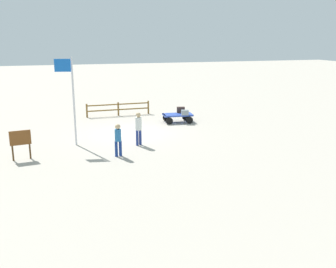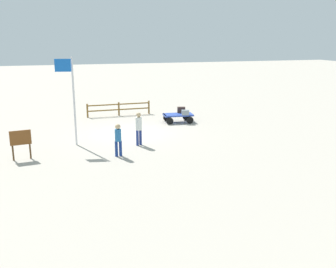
{
  "view_description": "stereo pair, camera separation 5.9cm",
  "coord_description": "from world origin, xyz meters",
  "px_view_note": "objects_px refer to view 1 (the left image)",
  "views": [
    {
      "loc": [
        4.44,
        21.97,
        5.55
      ],
      "look_at": [
        -0.48,
        6.0,
        1.33
      ],
      "focal_mm": 41.32,
      "sensor_mm": 36.0,
      "label": 1
    },
    {
      "loc": [
        4.39,
        21.98,
        5.55
      ],
      "look_at": [
        -0.48,
        6.0,
        1.33
      ],
      "focal_mm": 41.32,
      "sensor_mm": 36.0,
      "label": 2
    }
  ],
  "objects_px": {
    "worker_lead": "(139,126)",
    "signboard": "(20,141)",
    "suitcase_tan": "(181,110)",
    "suitcase_dark": "(185,112)",
    "luggage_cart": "(177,116)",
    "flagpole": "(71,93)",
    "worker_trailing": "(118,138)"
  },
  "relations": [
    {
      "from": "flagpole",
      "to": "signboard",
      "type": "xyz_separation_m",
      "value": [
        2.48,
        1.83,
        -1.84
      ]
    },
    {
      "from": "luggage_cart",
      "to": "worker_trailing",
      "type": "relative_size",
      "value": 1.28
    },
    {
      "from": "suitcase_tan",
      "to": "signboard",
      "type": "distance_m",
      "value": 11.46
    },
    {
      "from": "worker_lead",
      "to": "suitcase_tan",
      "type": "bearing_deg",
      "value": -128.68
    },
    {
      "from": "worker_lead",
      "to": "worker_trailing",
      "type": "height_order",
      "value": "worker_lead"
    },
    {
      "from": "suitcase_dark",
      "to": "signboard",
      "type": "distance_m",
      "value": 11.08
    },
    {
      "from": "worker_lead",
      "to": "signboard",
      "type": "relative_size",
      "value": 1.26
    },
    {
      "from": "suitcase_tan",
      "to": "suitcase_dark",
      "type": "distance_m",
      "value": 0.8
    },
    {
      "from": "luggage_cart",
      "to": "flagpole",
      "type": "xyz_separation_m",
      "value": [
        6.97,
        3.69,
        2.34
      ]
    },
    {
      "from": "luggage_cart",
      "to": "suitcase_dark",
      "type": "relative_size",
      "value": 3.79
    },
    {
      "from": "worker_trailing",
      "to": "flagpole",
      "type": "xyz_separation_m",
      "value": [
        1.89,
        -2.64,
        1.85
      ]
    },
    {
      "from": "suitcase_tan",
      "to": "flagpole",
      "type": "height_order",
      "value": "flagpole"
    },
    {
      "from": "suitcase_dark",
      "to": "worker_lead",
      "type": "xyz_separation_m",
      "value": [
        4.09,
        4.3,
        0.3
      ]
    },
    {
      "from": "luggage_cart",
      "to": "suitcase_tan",
      "type": "xyz_separation_m",
      "value": [
        -0.37,
        -0.38,
        0.34
      ]
    },
    {
      "from": "luggage_cart",
      "to": "signboard",
      "type": "height_order",
      "value": "signboard"
    },
    {
      "from": "worker_trailing",
      "to": "signboard",
      "type": "height_order",
      "value": "worker_trailing"
    },
    {
      "from": "luggage_cart",
      "to": "worker_trailing",
      "type": "height_order",
      "value": "worker_trailing"
    },
    {
      "from": "suitcase_dark",
      "to": "worker_lead",
      "type": "height_order",
      "value": "worker_lead"
    },
    {
      "from": "worker_trailing",
      "to": "worker_lead",
      "type": "bearing_deg",
      "value": -130.17
    },
    {
      "from": "suitcase_dark",
      "to": "suitcase_tan",
      "type": "bearing_deg",
      "value": -89.5
    },
    {
      "from": "luggage_cart",
      "to": "worker_lead",
      "type": "bearing_deg",
      "value": 51.82
    },
    {
      "from": "suitcase_tan",
      "to": "luggage_cart",
      "type": "bearing_deg",
      "value": 45.77
    },
    {
      "from": "suitcase_dark",
      "to": "worker_trailing",
      "type": "height_order",
      "value": "worker_trailing"
    },
    {
      "from": "suitcase_dark",
      "to": "worker_trailing",
      "type": "xyz_separation_m",
      "value": [
        5.45,
        5.91,
        0.19
      ]
    },
    {
      "from": "suitcase_dark",
      "to": "worker_lead",
      "type": "bearing_deg",
      "value": 46.42
    },
    {
      "from": "flagpole",
      "to": "signboard",
      "type": "relative_size",
      "value": 3.3
    },
    {
      "from": "luggage_cart",
      "to": "worker_trailing",
      "type": "distance_m",
      "value": 8.13
    },
    {
      "from": "signboard",
      "to": "worker_lead",
      "type": "bearing_deg",
      "value": -171.98
    },
    {
      "from": "luggage_cart",
      "to": "worker_lead",
      "type": "relative_size",
      "value": 1.15
    },
    {
      "from": "luggage_cart",
      "to": "suitcase_dark",
      "type": "xyz_separation_m",
      "value": [
        -0.38,
        0.42,
        0.3
      ]
    },
    {
      "from": "suitcase_tan",
      "to": "worker_lead",
      "type": "height_order",
      "value": "worker_lead"
    },
    {
      "from": "suitcase_tan",
      "to": "worker_lead",
      "type": "xyz_separation_m",
      "value": [
        4.08,
        5.1,
        0.27
      ]
    }
  ]
}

